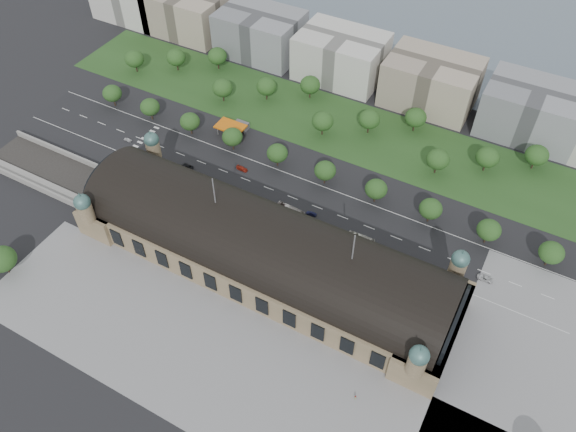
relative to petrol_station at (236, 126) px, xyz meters
The scene contains 53 objects.
ground 84.71m from the petrol_station, 50.45° to the right, with size 900.00×900.00×0.00m, color black.
station 84.98m from the petrol_station, 50.45° to the right, with size 150.00×48.40×44.30m.
track_cutting 87.79m from the petrol_station, 129.73° to the right, with size 70.00×24.00×3.10m.
plaza_south 126.63m from the petrol_station, 59.68° to the right, with size 190.00×48.00×0.12m, color gray.
plaza_east 169.97m from the petrol_station, 22.59° to the right, with size 56.00×100.00×0.12m, color gray.
road_slab 43.62m from the petrol_station, 38.82° to the right, with size 260.00×26.00×0.10m, color black.
grass_belt 47.86m from the petrol_station, 35.47° to the left, with size 300.00×45.00×0.10m, color #264B1E.
petrol_station is the anchor object (origin of this frame).
office_1 102.26m from the petrol_station, 138.33° to the left, with size 45.00×32.00×24.00m, color #B1A28B.
office_2 73.13m from the petrol_station, 111.07° to the left, with size 45.00×32.00×24.00m, color gray.
office_3 72.38m from the petrol_station, 70.56° to the left, with size 45.00×32.00×24.00m, color silver.
office_4 100.64m from the petrol_station, 42.50° to the left, with size 45.00×32.00×24.00m, color #B1A28B.
office_5 141.49m from the petrol_station, 28.66° to the left, with size 45.00×32.00×24.00m, color gray.
tree_row_0 67.38m from the petrol_station, 169.47° to the right, with size 9.60×9.60×11.52m.
tree_row_1 44.08m from the petrol_station, 163.73° to the right, with size 9.60×9.60×11.52m.
tree_row_2 22.32m from the petrol_station, 145.83° to the right, with size 9.60×9.60×11.52m.
tree_row_3 14.35m from the petrol_station, 64.33° to the right, with size 9.60×9.60×11.52m.
tree_row_4 32.64m from the petrol_station, 22.33° to the right, with size 9.60×9.60×11.52m.
tree_row_5 55.47m from the petrol_station, 12.84° to the right, with size 9.60×9.60×11.52m.
tree_row_6 78.99m from the petrol_station, ahead, with size 9.60×9.60×11.52m.
tree_row_7 102.74m from the petrol_station, ahead, with size 9.60×9.60×11.52m.
tree_row_8 126.58m from the petrol_station, ahead, with size 9.60×9.60×11.52m.
tree_row_9 150.47m from the petrol_station, ahead, with size 9.60×9.60×11.52m.
tree_belt_0 78.30m from the petrol_station, 166.89° to the left, with size 10.40×10.40×12.48m.
tree_belt_1 64.57m from the petrol_station, 152.50° to the left, with size 10.40×10.40×12.48m.
tree_belt_2 56.72m from the petrol_station, 132.40° to the left, with size 10.40×10.40×12.48m.
tree_belt_3 26.54m from the petrol_station, 137.15° to the left, with size 10.40×10.40×12.48m.
tree_belt_4 30.15m from the petrol_station, 90.18° to the left, with size 10.40×10.40×12.48m.
tree_belt_5 46.08m from the petrol_station, 65.62° to the left, with size 10.40×10.40×12.48m.
tree_belt_6 42.15m from the petrol_station, 25.05° to the left, with size 10.40×10.40×12.48m.
tree_belt_7 64.40m from the petrol_station, 27.57° to the left, with size 10.40×10.40×12.48m.
tree_belt_8 86.76m from the petrol_station, 28.79° to the left, with size 10.40×10.40×12.48m.
tree_belt_9 96.68m from the petrol_station, 10.57° to the left, with size 10.40×10.40×12.48m.
tree_belt_10 117.83m from the petrol_station, 14.62° to the left, with size 10.40×10.40×12.48m.
tree_belt_11 139.39m from the petrol_station, 17.43° to the left, with size 10.40×10.40×12.48m.
tree_plaza_sw 119.51m from the petrol_station, 105.09° to the right, with size 11.00×11.00×12.73m.
traffic_car_0 52.49m from the petrol_station, 143.22° to the right, with size 1.62×4.02×1.37m, color silver.
traffic_car_1 41.03m from the petrol_station, 146.67° to the right, with size 1.45×4.17×1.37m, color gray.
traffic_car_2 33.94m from the petrol_station, 99.61° to the right, with size 2.70×5.86×1.63m, color black.
traffic_car_3 28.51m from the petrol_station, 52.82° to the right, with size 2.23×5.50×1.59m, color maroon.
traffic_car_4 66.10m from the petrol_station, 29.33° to the right, with size 1.79×4.46×1.52m, color #1A1C49.
traffic_car_6 134.51m from the petrol_station, 13.20° to the right, with size 2.71×5.87×1.63m, color silver.
parked_car_0 41.71m from the petrol_station, 92.79° to the right, with size 1.62×4.64×1.53m, color black.
parked_car_1 40.70m from the petrol_station, 97.62° to the right, with size 2.44×5.30×1.47m, color #972E13.
parked_car_2 42.40m from the petrol_station, 72.06° to the right, with size 2.01×4.95×1.44m, color #172241.
parked_car_3 42.26m from the petrol_station, 72.65° to the right, with size 1.68×4.18×1.42m, color slate.
parked_car_4 40.81m from the petrol_station, 98.60° to the right, with size 1.36×3.91×1.29m, color silver.
parked_car_5 52.10m from the petrol_station, 54.33° to the right, with size 2.27×4.92×1.37m, color #93979B.
parked_car_6 44.84m from the petrol_station, 64.09° to the right, with size 2.02×4.98×1.44m, color black.
bus_west 59.81m from the petrol_station, 39.82° to the right, with size 2.44×10.44×2.91m, color #C31F3C.
bus_mid 61.22m from the petrol_station, 36.09° to the right, with size 3.03×12.96×3.61m, color beige.
bus_east 89.33m from the petrol_station, 23.68° to the right, with size 2.60×11.13×3.10m, color beige.
pedestrian_0 145.25m from the petrol_station, 42.49° to the right, with size 0.90×0.52×1.85m, color gray.
Camera 1 is at (72.27, -113.22, 173.85)m, focal length 35.00 mm.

